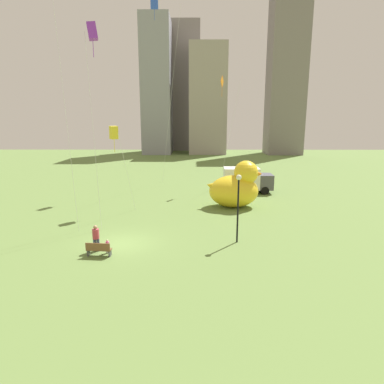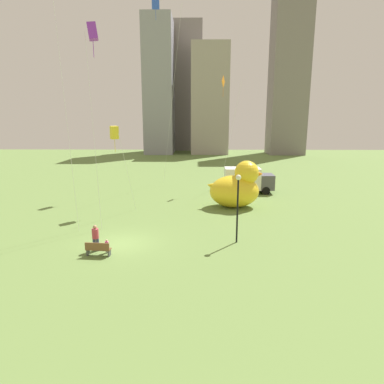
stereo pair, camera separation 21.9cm
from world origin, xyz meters
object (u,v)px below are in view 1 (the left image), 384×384
at_px(person_child, 107,246).
at_px(kite_blue, 155,6).
at_px(kite_yellow, 114,133).
at_px(kite_purple, 92,33).
at_px(park_bench, 99,249).
at_px(giant_inflatable_duck, 236,187).
at_px(kite_orange, 223,87).
at_px(lamppost, 238,197).
at_px(person_adult, 96,237).
at_px(box_truck, 247,180).

bearing_deg(person_child, kite_blue, 87.37).
height_order(person_child, kite_yellow, kite_yellow).
relative_size(kite_purple, kite_yellow, 1.92).
relative_size(park_bench, giant_inflatable_duck, 0.29).
bearing_deg(park_bench, giant_inflatable_duck, 50.42).
bearing_deg(kite_orange, lamppost, -91.03).
bearing_deg(person_adult, kite_yellow, 94.54).
relative_size(person_child, kite_blue, 0.04).
bearing_deg(kite_blue, box_truck, -18.74).
xyz_separation_m(lamppost, kite_purple, (-9.99, 3.07, 10.87)).
relative_size(giant_inflatable_duck, box_truck, 0.98).
bearing_deg(giant_inflatable_duck, person_adult, -132.74).
relative_size(kite_yellow, kite_blue, 0.36).
relative_size(person_child, lamppost, 0.19).
relative_size(person_adult, lamppost, 0.37).
bearing_deg(kite_blue, kite_purple, -99.01).
height_order(person_adult, kite_purple, kite_purple).
distance_m(park_bench, kite_orange, 25.40).
height_order(person_child, giant_inflatable_duck, giant_inflatable_duck).
distance_m(park_bench, kite_yellow, 12.09).
bearing_deg(kite_orange, kite_purple, -124.09).
distance_m(park_bench, box_truck, 21.76).
xyz_separation_m(box_truck, kite_yellow, (-12.95, -8.18, 5.65)).
xyz_separation_m(person_adult, giant_inflatable_duck, (10.19, 11.03, 0.95)).
distance_m(person_adult, person_child, 0.97).
distance_m(park_bench, person_child, 0.66).
bearing_deg(person_child, lamppost, 13.19).
bearing_deg(person_adult, giant_inflatable_duck, 47.26).
bearing_deg(kite_orange, park_bench, -113.72).
bearing_deg(kite_yellow, giant_inflatable_duck, 9.44).
distance_m(kite_yellow, kite_blue, 18.10).
bearing_deg(giant_inflatable_duck, kite_purple, -150.11).
xyz_separation_m(box_truck, kite_purple, (-13.02, -12.68, 12.63)).
bearing_deg(kite_purple, person_child, -72.44).
bearing_deg(kite_yellow, person_adult, -85.46).
xyz_separation_m(kite_purple, kite_yellow, (0.07, 4.50, -6.98)).
bearing_deg(kite_yellow, lamppost, -37.38).
bearing_deg(kite_purple, kite_blue, 80.99).
xyz_separation_m(park_bench, person_adult, (-0.38, 0.84, 0.48)).
relative_size(person_child, giant_inflatable_duck, 0.16).
bearing_deg(box_truck, park_bench, -123.01).
distance_m(person_adult, lamppost, 9.60).
bearing_deg(lamppost, person_adult, -169.89).
bearing_deg(person_child, park_bench, -129.23).
bearing_deg(box_truck, kite_purple, -135.76).
bearing_deg(person_child, giant_inflatable_duck, 50.40).
bearing_deg(giant_inflatable_duck, kite_blue, 130.37).
xyz_separation_m(park_bench, kite_blue, (1.39, 21.78, 20.17)).
height_order(giant_inflatable_duck, kite_yellow, kite_yellow).
height_order(kite_orange, kite_blue, kite_blue).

